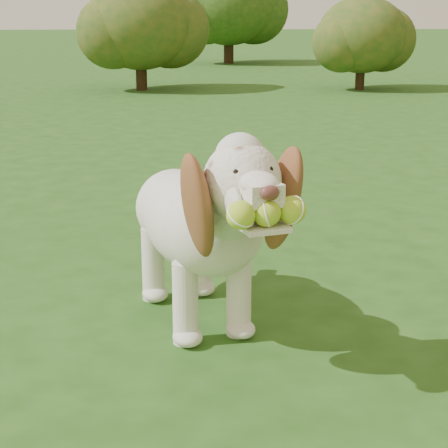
{
  "coord_description": "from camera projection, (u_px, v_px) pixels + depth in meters",
  "views": [
    {
      "loc": [
        0.06,
        -3.22,
        1.21
      ],
      "look_at": [
        0.21,
        -0.74,
        0.49
      ],
      "focal_mm": 60.0,
      "sensor_mm": 36.0,
      "label": 1
    }
  ],
  "objects": [
    {
      "name": "ground",
      "position": [
        167.0,
        282.0,
        3.42
      ],
      "size": [
        80.0,
        80.0,
        0.0
      ],
      "primitive_type": "plane",
      "color": "#204814",
      "rests_on": "ground"
    },
    {
      "name": "dog",
      "position": [
        201.0,
        218.0,
        2.83
      ],
      "size": [
        0.66,
        1.26,
        0.83
      ],
      "rotation": [
        0.0,
        0.0,
        0.29
      ],
      "color": "silver",
      "rests_on": "ground"
    },
    {
      "name": "shrub_i",
      "position": [
        229.0,
        4.0,
        16.27
      ],
      "size": [
        2.09,
        2.09,
        2.16
      ],
      "color": "#382314",
      "rests_on": "ground"
    },
    {
      "name": "shrub_b",
      "position": [
        140.0,
        23.0,
        11.03
      ],
      "size": [
        1.61,
        1.61,
        1.66
      ],
      "color": "#382314",
      "rests_on": "ground"
    },
    {
      "name": "shrub_c",
      "position": [
        362.0,
        35.0,
        11.14
      ],
      "size": [
        1.33,
        1.33,
        1.37
      ],
      "color": "#382314",
      "rests_on": "ground"
    }
  ]
}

